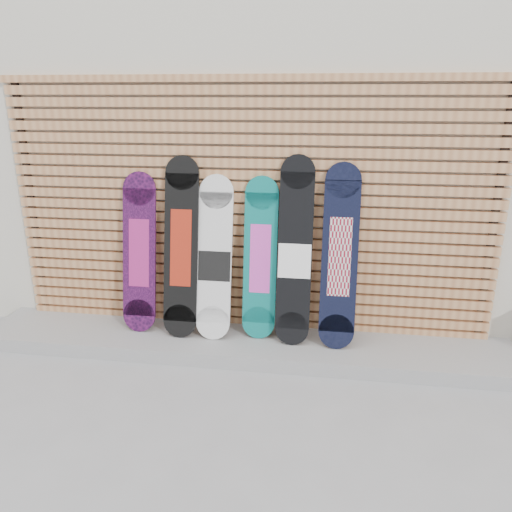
# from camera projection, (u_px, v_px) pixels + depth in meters

# --- Properties ---
(ground) EXTENTS (80.00, 80.00, 0.00)m
(ground) POSITION_uv_depth(u_px,v_px,m) (247.00, 395.00, 3.72)
(ground) COLOR gray
(ground) RESTS_ON ground
(building) EXTENTS (12.00, 5.00, 3.60)m
(building) POSITION_uv_depth(u_px,v_px,m) (329.00, 122.00, 6.39)
(building) COLOR beige
(building) RESTS_ON ground
(concrete_step) EXTENTS (4.60, 0.70, 0.12)m
(concrete_step) POSITION_uv_depth(u_px,v_px,m) (243.00, 344.00, 4.37)
(concrete_step) COLOR gray
(concrete_step) RESTS_ON ground
(slat_wall) EXTENTS (4.26, 0.08, 2.29)m
(slat_wall) POSITION_uv_depth(u_px,v_px,m) (248.00, 208.00, 4.28)
(slat_wall) COLOR #B4774B
(slat_wall) RESTS_ON ground
(snowboard_0) EXTENTS (0.30, 0.30, 1.39)m
(snowboard_0) POSITION_uv_depth(u_px,v_px,m) (139.00, 253.00, 4.37)
(snowboard_0) COLOR black
(snowboard_0) RESTS_ON concrete_step
(snowboard_1) EXTENTS (0.29, 0.36, 1.54)m
(snowboard_1) POSITION_uv_depth(u_px,v_px,m) (181.00, 248.00, 4.27)
(snowboard_1) COLOR black
(snowboard_1) RESTS_ON concrete_step
(snowboard_2) EXTENTS (0.30, 0.35, 1.39)m
(snowboard_2) POSITION_uv_depth(u_px,v_px,m) (215.00, 259.00, 4.25)
(snowboard_2) COLOR silver
(snowboard_2) RESTS_ON concrete_step
(snowboard_3) EXTENTS (0.28, 0.27, 1.38)m
(snowboard_3) POSITION_uv_depth(u_px,v_px,m) (260.00, 259.00, 4.24)
(snowboard_3) COLOR #0B6F6B
(snowboard_3) RESTS_ON concrete_step
(snowboard_4) EXTENTS (0.29, 0.35, 1.56)m
(snowboard_4) POSITION_uv_depth(u_px,v_px,m) (295.00, 253.00, 4.13)
(snowboard_4) COLOR black
(snowboard_4) RESTS_ON concrete_step
(snowboard_5) EXTENTS (0.29, 0.37, 1.51)m
(snowboard_5) POSITION_uv_depth(u_px,v_px,m) (340.00, 257.00, 4.08)
(snowboard_5) COLOR black
(snowboard_5) RESTS_ON concrete_step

